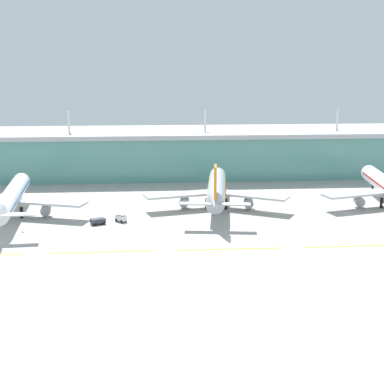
{
  "coord_description": "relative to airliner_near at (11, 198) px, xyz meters",
  "views": [
    {
      "loc": [
        -24.13,
        -161.17,
        49.63
      ],
      "look_at": [
        -9.86,
        31.39,
        7.0
      ],
      "focal_mm": 56.74,
      "sensor_mm": 36.0,
      "label": 1
    }
  ],
  "objects": [
    {
      "name": "pushback_tug",
      "position": [
        28.04,
        -10.57,
        -5.35
      ],
      "size": [
        5.0,
        4.05,
        1.85
      ],
      "color": "#333842",
      "rests_on": "ground"
    },
    {
      "name": "taxiway_stripe_mid_east",
      "position": [
        98.67,
        -38.06,
        -6.43
      ],
      "size": [
        28.0,
        0.7,
        0.04
      ],
      "primitive_type": "cube",
      "color": "yellow",
      "rests_on": "ground"
    },
    {
      "name": "baggage_cart",
      "position": [
        34.96,
        -8.07,
        -5.18
      ],
      "size": [
        3.8,
        3.83,
        2.48
      ],
      "color": "silver",
      "rests_on": "ground"
    },
    {
      "name": "terminal_building",
      "position": [
        67.67,
        65.5,
        3.54
      ],
      "size": [
        288.0,
        34.0,
        28.56
      ],
      "color": "#5B9E93",
      "rests_on": "ground"
    },
    {
      "name": "airliner_near",
      "position": [
        0.0,
        0.0,
        0.0
      ],
      "size": [
        48.68,
        61.29,
        18.9
      ],
      "color": "white",
      "rests_on": "ground"
    },
    {
      "name": "taxiway_stripe_mid_west",
      "position": [
        30.67,
        -38.06,
        -6.43
      ],
      "size": [
        28.0,
        0.7,
        0.04
      ],
      "primitive_type": "cube",
      "color": "yellow",
      "rests_on": "ground"
    },
    {
      "name": "ground_plane",
      "position": [
        67.67,
        -29.89,
        -6.45
      ],
      "size": [
        600.0,
        600.0,
        0.0
      ],
      "primitive_type": "plane",
      "color": "#A8A59E"
    },
    {
      "name": "airliner_middle",
      "position": [
        66.53,
        7.38,
        -0.0
      ],
      "size": [
        48.39,
        58.82,
        18.9
      ],
      "color": "#ADB2BC",
      "rests_on": "ground"
    },
    {
      "name": "taxiway_stripe_centre",
      "position": [
        64.67,
        -38.06,
        -6.43
      ],
      "size": [
        28.0,
        0.7,
        0.04
      ],
      "primitive_type": "cube",
      "color": "yellow",
      "rests_on": "ground"
    },
    {
      "name": "safety_cone_left_wingtip",
      "position": [
        6.87,
        -18.25,
        -6.1
      ],
      "size": [
        0.56,
        0.56,
        0.7
      ],
      "primitive_type": "cone",
      "color": "orange",
      "rests_on": "ground"
    }
  ]
}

